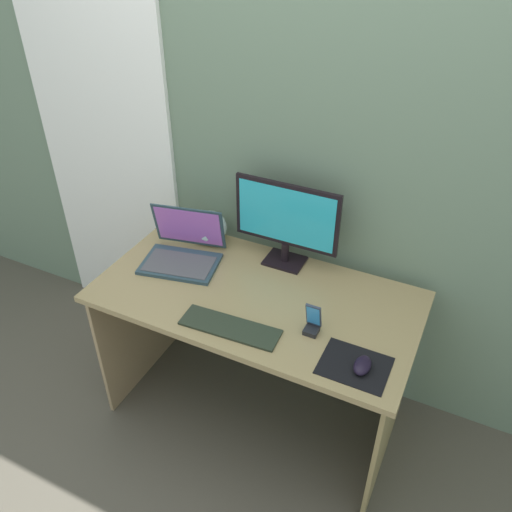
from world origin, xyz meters
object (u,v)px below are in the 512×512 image
phone_in_dock (313,322)px  monitor (286,220)px  fishbowl (210,227)px  mouse (362,365)px  keyboard_external (230,327)px  laptop (183,251)px

phone_in_dock → monitor: bearing=126.5°
fishbowl → mouse: bearing=-28.2°
keyboard_external → phone_in_dock: (0.30, 0.12, 0.04)m
fishbowl → mouse: 1.03m
monitor → phone_in_dock: 0.50m
monitor → laptop: bearing=-156.3°
monitor → fishbowl: bearing=179.5°
monitor → laptop: size_ratio=1.23×
phone_in_dock → mouse: bearing=-24.3°
laptop → phone_in_dock: bearing=-14.9°
monitor → mouse: (0.51, -0.48, -0.20)m
monitor → fishbowl: monitor is taller
monitor → mouse: monitor is taller
laptop → mouse: (0.94, -0.29, -0.03)m
laptop → keyboard_external: size_ratio=0.98×
monitor → mouse: size_ratio=4.84×
mouse → phone_in_dock: 0.26m
laptop → keyboard_external: bearing=-37.2°
laptop → mouse: 0.99m
monitor → phone_in_dock: monitor is taller
laptop → keyboard_external: (0.41, -0.31, -0.04)m
laptop → mouse: size_ratio=3.93×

